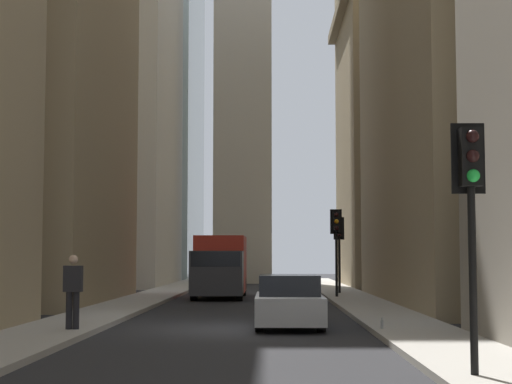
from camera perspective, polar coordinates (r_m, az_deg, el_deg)
ground_plane at (r=21.99m, az=-1.37°, el=-9.46°), size 135.00×135.00×0.00m
sidewalk_right at (r=22.61m, az=-12.98°, el=-9.03°), size 90.00×2.20×0.14m
sidewalk_left at (r=22.26m, az=10.44°, el=-9.15°), size 90.00×2.20×0.14m
building_left_far at (r=53.56m, az=11.42°, el=4.54°), size 12.63×10.50×20.41m
building_right_far at (r=55.59m, az=-11.02°, el=4.86°), size 13.87×10.00×21.69m
church_spire at (r=61.96m, az=-0.87°, el=11.69°), size 4.54×4.54×36.60m
delivery_truck at (r=37.99m, az=-2.50°, el=-5.14°), size 6.46×2.25×2.84m
sedan_silver at (r=22.37m, az=2.30°, el=-7.67°), size 4.30×1.78×1.42m
traffic_light_foreground at (r=12.99m, az=14.65°, el=0.29°), size 0.43×0.52×3.84m
traffic_light_midblock at (r=36.74m, az=5.58°, el=-2.78°), size 0.43×0.52×3.86m
traffic_light_far_junction at (r=40.38m, az=5.78°, el=-3.12°), size 0.43×0.52×3.68m
pedestrian at (r=20.77m, az=-12.55°, el=-6.53°), size 0.26×0.44×1.81m
discarded_bottle at (r=20.72m, az=8.71°, el=-9.03°), size 0.07×0.07×0.27m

